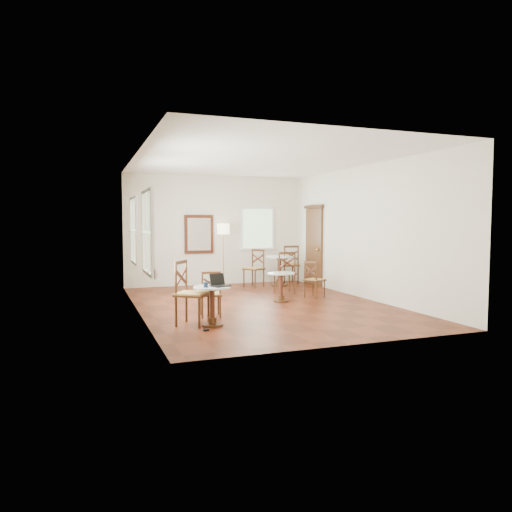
{
  "coord_description": "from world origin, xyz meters",
  "views": [
    {
      "loc": [
        -3.46,
        -9.13,
        1.7
      ],
      "look_at": [
        0.0,
        0.3,
        1.0
      ],
      "focal_mm": 33.05,
      "sensor_mm": 36.0,
      "label": 1
    }
  ],
  "objects": [
    {
      "name": "ground",
      "position": [
        0.0,
        0.0,
        0.0
      ],
      "size": [
        7.0,
        7.0,
        0.0
      ],
      "primitive_type": "plane",
      "color": "#561F0E",
      "rests_on": "ground"
    },
    {
      "name": "room_shell",
      "position": [
        -0.06,
        0.27,
        1.89
      ],
      "size": [
        5.02,
        7.02,
        3.01
      ],
      "color": "silver",
      "rests_on": "ground"
    },
    {
      "name": "cafe_table_near",
      "position": [
        -1.48,
        -1.65,
        0.41
      ],
      "size": [
        0.63,
        0.63,
        0.66
      ],
      "color": "#472711",
      "rests_on": "ground"
    },
    {
      "name": "cafe_table_mid",
      "position": [
        0.54,
        0.19,
        0.39
      ],
      "size": [
        0.6,
        0.6,
        0.63
      ],
      "color": "#472711",
      "rests_on": "ground"
    },
    {
      "name": "cafe_table_back",
      "position": [
        1.51,
        2.58,
        0.5
      ],
      "size": [
        0.76,
        0.76,
        0.81
      ],
      "color": "#472711",
      "rests_on": "ground"
    },
    {
      "name": "chair_near_a",
      "position": [
        -1.32,
        -0.9,
        0.42
      ],
      "size": [
        0.45,
        0.45,
        0.84
      ],
      "rotation": [
        0.0,
        0.0,
        2.98
      ],
      "color": "#472711",
      "rests_on": "ground"
    },
    {
      "name": "chair_near_b",
      "position": [
        -1.8,
        -1.46,
        0.54
      ],
      "size": [
        0.7,
        0.7,
        1.08
      ],
      "rotation": [
        0.0,
        0.0,
        0.95
      ],
      "color": "#472711",
      "rests_on": "ground"
    },
    {
      "name": "chair_mid_a",
      "position": [
        1.08,
        1.23,
        0.51
      ],
      "size": [
        0.51,
        0.51,
        1.02
      ],
      "rotation": [
        0.0,
        0.0,
        3.05
      ],
      "color": "#472711",
      "rests_on": "ground"
    },
    {
      "name": "chair_mid_b",
      "position": [
        1.44,
        0.39,
        0.42
      ],
      "size": [
        0.53,
        0.53,
        0.85
      ],
      "rotation": [
        0.0,
        0.0,
        2.04
      ],
      "color": "#472711",
      "rests_on": "ground"
    },
    {
      "name": "chair_back_a",
      "position": [
        1.96,
        2.95,
        0.54
      ],
      "size": [
        0.52,
        0.52,
        1.08
      ],
      "rotation": [
        0.0,
        0.0,
        3.09
      ],
      "color": "#472711",
      "rests_on": "ground"
    },
    {
      "name": "chair_back_b",
      "position": [
        0.82,
        2.66,
        0.5
      ],
      "size": [
        0.64,
        0.64,
        1.0
      ],
      "rotation": [
        0.0,
        0.0,
        -0.99
      ],
      "color": "#472711",
      "rests_on": "ground"
    },
    {
      "name": "floor_lamp",
      "position": [
        0.1,
        3.15,
        1.44
      ],
      "size": [
        0.33,
        0.33,
        1.69
      ],
      "color": "#BF8C3F",
      "rests_on": "ground"
    },
    {
      "name": "laptop",
      "position": [
        -1.37,
        -1.67,
        0.71
      ],
      "size": [
        0.35,
        0.32,
        0.2
      ],
      "rotation": [
        0.0,
        0.0,
        0.34
      ],
      "color": "black",
      "rests_on": "cafe_table_near"
    },
    {
      "name": "mouse",
      "position": [
        -1.46,
        -1.63,
        0.68
      ],
      "size": [
        0.11,
        0.08,
        0.04
      ],
      "primitive_type": "ellipsoid",
      "rotation": [
        0.0,
        0.0,
        0.22
      ],
      "color": "black",
      "rests_on": "cafe_table_near"
    },
    {
      "name": "navy_mug",
      "position": [
        -1.61,
        -1.74,
        0.71
      ],
      "size": [
        0.11,
        0.07,
        0.09
      ],
      "color": "#101D38",
      "rests_on": "cafe_table_near"
    },
    {
      "name": "water_glass",
      "position": [
        -1.49,
        -1.63,
        0.71
      ],
      "size": [
        0.06,
        0.06,
        0.09
      ],
      "primitive_type": "cylinder",
      "color": "white",
      "rests_on": "cafe_table_near"
    },
    {
      "name": "power_adapter",
      "position": [
        -1.68,
        -1.97,
        0.02
      ],
      "size": [
        0.09,
        0.05,
        0.04
      ],
      "primitive_type": "cube",
      "color": "black",
      "rests_on": "ground"
    }
  ]
}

